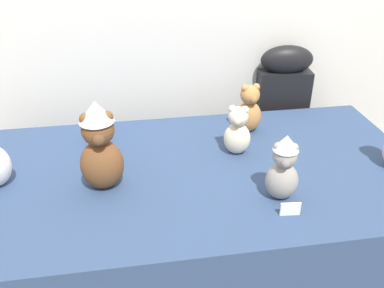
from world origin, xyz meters
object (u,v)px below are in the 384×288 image
display_table (192,237)px  teddy_bear_caramel (249,110)px  instrument_case (278,133)px  teddy_bear_ash (283,168)px  party_cup_blue (99,131)px  teddy_bear_chestnut (100,147)px  teddy_bear_cream (237,132)px

display_table → teddy_bear_caramel: size_ratio=8.00×
instrument_case → display_table: bearing=-129.3°
teddy_bear_ash → party_cup_blue: (-0.66, 0.53, -0.07)m
teddy_bear_ash → party_cup_blue: size_ratio=2.35×
display_table → teddy_bear_chestnut: 0.64m
instrument_case → teddy_bear_caramel: 0.54m
instrument_case → teddy_bear_cream: size_ratio=4.67×
instrument_case → teddy_bear_caramel: instrument_case is taller
display_table → instrument_case: 0.88m
display_table → teddy_bear_caramel: teddy_bear_caramel is taller
instrument_case → party_cup_blue: (-0.98, -0.32, 0.26)m
instrument_case → teddy_bear_cream: 0.72m
teddy_bear_caramel → teddy_bear_cream: 0.21m
instrument_case → teddy_bear_ash: bearing=-105.2°
teddy_bear_ash → teddy_bear_caramel: bearing=103.4°
teddy_bear_chestnut → party_cup_blue: 0.38m
teddy_bear_ash → teddy_bear_chestnut: (-0.63, 0.17, 0.05)m
teddy_bear_caramel → party_cup_blue: (-0.69, 0.01, -0.05)m
teddy_bear_caramel → teddy_bear_ash: bearing=-100.1°
display_table → teddy_bear_ash: size_ratio=7.32×
display_table → teddy_bear_cream: teddy_bear_cream is taller
teddy_bear_caramel → teddy_bear_ash: size_ratio=0.91×
party_cup_blue → teddy_bear_ash: bearing=-38.4°
display_table → instrument_case: bearing=45.5°
instrument_case → teddy_bear_caramel: size_ratio=4.38×
instrument_case → teddy_bear_cream: bearing=-122.3°
instrument_case → teddy_bear_chestnut: (-0.95, -0.67, 0.38)m
teddy_bear_ash → teddy_bear_cream: 0.34m
teddy_bear_cream → party_cup_blue: (-0.59, 0.19, -0.05)m
teddy_bear_caramel → teddy_bear_cream: size_ratio=1.07×
instrument_case → party_cup_blue: size_ratio=9.40×
party_cup_blue → teddy_bear_chestnut: bearing=-85.2°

